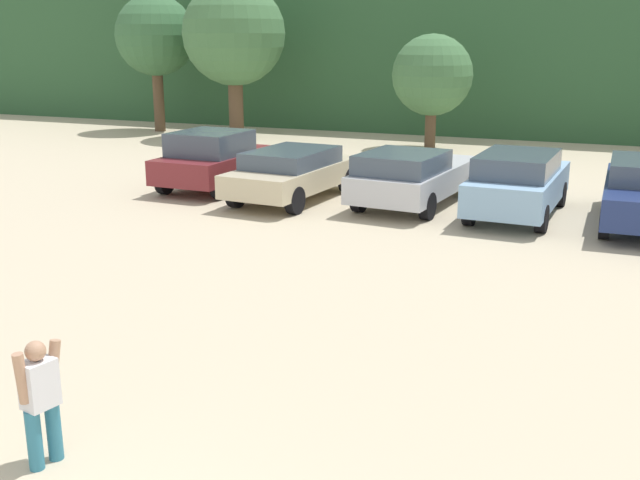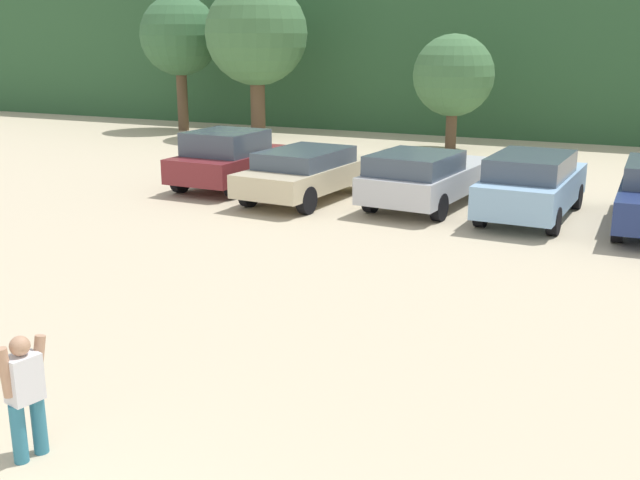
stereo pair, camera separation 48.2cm
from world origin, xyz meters
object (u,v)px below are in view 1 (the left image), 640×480
(parked_car_silver, at_px, (413,176))
(person_child, at_px, (40,396))
(parked_car_sky_blue, at_px, (518,182))
(parked_car_maroon, at_px, (216,159))
(parked_car_champagne, at_px, (293,172))

(parked_car_silver, xyz_separation_m, person_child, (-0.03, -12.68, -0.02))
(parked_car_sky_blue, distance_m, person_child, 12.75)
(parked_car_silver, relative_size, parked_car_sky_blue, 1.09)
(parked_car_maroon, relative_size, parked_car_silver, 0.83)
(parked_car_maroon, bearing_deg, parked_car_silver, -88.18)
(parked_car_champagne, height_order, person_child, parked_car_champagne)
(parked_car_maroon, bearing_deg, parked_car_sky_blue, -89.69)
(parked_car_maroon, distance_m, parked_car_silver, 5.54)
(parked_car_champagne, relative_size, person_child, 3.49)
(parked_car_maroon, xyz_separation_m, parked_car_sky_blue, (8.08, -0.15, -0.02))
(parked_car_maroon, bearing_deg, parked_car_champagne, -100.08)
(parked_car_champagne, distance_m, parked_car_silver, 3.03)
(parked_car_champagne, xyz_separation_m, parked_car_sky_blue, (5.52, 0.37, 0.08))
(parked_car_maroon, relative_size, parked_car_sky_blue, 0.91)
(parked_car_champagne, bearing_deg, parked_car_silver, -75.31)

